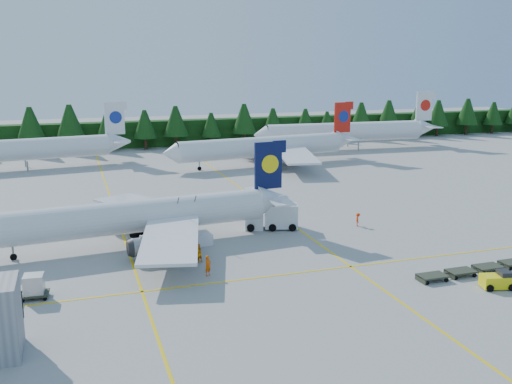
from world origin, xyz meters
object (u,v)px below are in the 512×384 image
object	(u,v)px
airstairs	(189,236)
airliner_red	(259,148)
service_truck	(271,217)
airliner_navy	(122,218)
baggage_tug	(498,280)

from	to	relation	value
airstairs	airliner_red	bearing A→B (deg)	57.34
service_truck	airstairs	bearing A→B (deg)	-148.53
airliner_red	service_truck	size ratio (longest dim) A/B	6.03
airliner_navy	service_truck	world-z (taller)	airliner_navy
airliner_navy	baggage_tug	xyz separation A→B (m)	(30.07, -22.00, -2.41)
service_truck	airliner_navy	bearing A→B (deg)	-158.80
airliner_red	airstairs	size ratio (longest dim) A/B	6.21
airliner_navy	service_truck	distance (m)	17.52
airliner_navy	baggage_tug	world-z (taller)	airliner_navy
airstairs	service_truck	bearing A→B (deg)	9.50
airliner_navy	airliner_red	xyz separation A→B (m)	(29.45, 42.54, 0.33)
airliner_red	service_truck	xyz separation A→B (m)	(-12.07, -41.11, -1.98)
airstairs	service_truck	world-z (taller)	airstairs
service_truck	baggage_tug	size ratio (longest dim) A/B	2.19
service_truck	baggage_tug	world-z (taller)	service_truck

